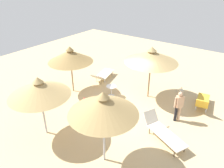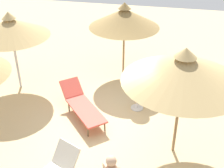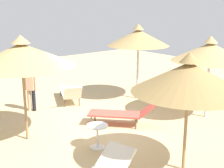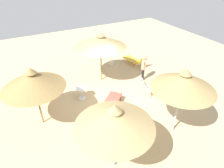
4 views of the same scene
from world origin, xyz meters
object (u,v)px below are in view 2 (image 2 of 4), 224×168
object	(u,v)px
side_table_round	(138,97)
lounge_chair_near_left	(82,104)
parasol_umbrella_front	(124,18)
parasol_umbrella_far_left	(10,27)
lounge_chair_near_right	(183,77)
parasol_umbrella_edge	(184,69)

from	to	relation	value
side_table_round	lounge_chair_near_left	bearing A→B (deg)	-64.47
parasol_umbrella_front	lounge_chair_near_left	world-z (taller)	parasol_umbrella_front
parasol_umbrella_far_left	lounge_chair_near_right	bearing A→B (deg)	102.72
parasol_umbrella_edge	side_table_round	distance (m)	2.80
parasol_umbrella_edge	lounge_chair_near_left	size ratio (longest dim) A/B	1.47
lounge_chair_near_left	side_table_round	bearing A→B (deg)	115.53
parasol_umbrella_front	parasol_umbrella_far_left	bearing A→B (deg)	-62.66
parasol_umbrella_front	parasol_umbrella_edge	bearing A→B (deg)	27.89
lounge_chair_near_left	parasol_umbrella_edge	bearing A→B (deg)	71.18
parasol_umbrella_front	parasol_umbrella_edge	xyz separation A→B (m)	(3.77, 2.00, 0.21)
parasol_umbrella_edge	lounge_chair_near_left	xyz separation A→B (m)	(-0.92, -2.71, -1.94)
parasol_umbrella_far_left	side_table_round	world-z (taller)	parasol_umbrella_far_left
parasol_umbrella_front	parasol_umbrella_far_left	size ratio (longest dim) A/B	1.01
parasol_umbrella_edge	parasol_umbrella_far_left	world-z (taller)	parasol_umbrella_edge
parasol_umbrella_front	parasol_umbrella_far_left	xyz separation A→B (m)	(1.70, -3.29, 0.01)
parasol_umbrella_front	side_table_round	bearing A→B (deg)	21.37
parasol_umbrella_far_left	side_table_round	size ratio (longest dim) A/B	4.27
side_table_round	parasol_umbrella_far_left	bearing A→B (deg)	-95.77
parasol_umbrella_front	lounge_chair_near_right	size ratio (longest dim) A/B	1.20
side_table_round	lounge_chair_near_right	bearing A→B (deg)	140.98
parasol_umbrella_front	parasol_umbrella_far_left	world-z (taller)	parasol_umbrella_front
lounge_chair_near_left	parasol_umbrella_far_left	bearing A→B (deg)	-114.04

